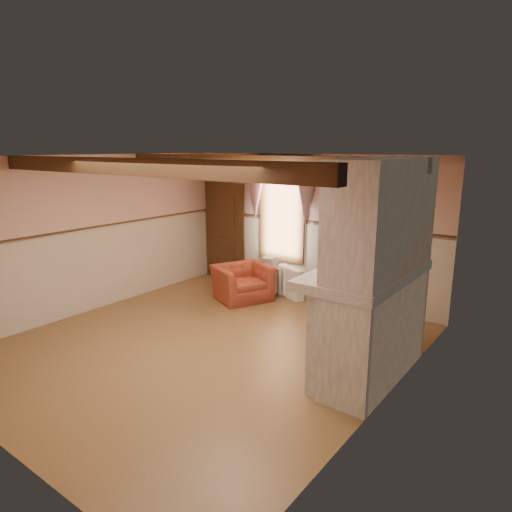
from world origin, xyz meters
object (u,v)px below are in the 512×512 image
Objects in this scene: armchair at (243,282)px; side_table at (271,280)px; radiator at (290,282)px; bowl at (362,269)px; oil_lamp at (382,252)px; mantel_clock at (383,254)px.

side_table is (0.21, 0.67, -0.06)m from armchair.
armchair reaches higher than radiator.
bowl is at bearing -91.65° from armchair.
oil_lamp is (3.13, -0.93, 1.22)m from armchair.
radiator is (0.48, 0.00, 0.02)m from side_table.
oil_lamp reaches higher than armchair.
mantel_clock is at bearing 90.00° from bowl.
mantel_clock is at bearing -27.65° from side_table.
mantel_clock is 0.07m from oil_lamp.
armchair is at bearing 164.56° from mantel_clock.
radiator reaches higher than side_table.
bowl is 0.70m from mantel_clock.
mantel_clock is at bearing -80.56° from armchair.
armchair is 3.46m from mantel_clock.
armchair is 3.49m from oil_lamp.
oil_lamp is (2.45, -1.59, 1.26)m from radiator.
armchair is 3.71× the size of oil_lamp.
bowl is at bearing -90.00° from oil_lamp.
bowl is 0.64m from oil_lamp.
bowl is 1.31× the size of mantel_clock.
armchair is 4.33× the size of mantel_clock.
mantel_clock is at bearing -9.22° from radiator.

